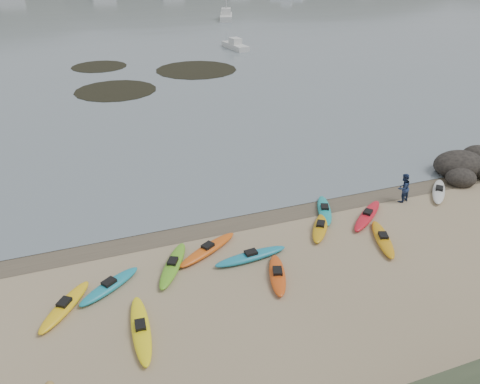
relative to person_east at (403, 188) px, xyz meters
name	(u,v)px	position (x,y,z in m)	size (l,w,h in m)	color
ground	(240,216)	(-9.29, 1.60, -0.86)	(600.00, 600.00, 0.00)	tan
wet_sand	(242,219)	(-9.29, 1.30, -0.86)	(60.00, 60.00, 0.00)	brown
kayaks	(267,250)	(-9.27, -2.01, -0.69)	(23.72, 9.10, 0.34)	orange
person_east	(403,188)	(0.00, 0.00, 0.00)	(0.84, 0.65, 1.72)	navy
rock_cluster	(468,169)	(6.48, 1.72, -0.63)	(5.20, 3.81, 1.71)	black
kelp_mats	(150,75)	(-8.07, 34.45, -0.83)	(18.95, 18.94, 0.04)	black
moored_boats	(126,16)	(-3.81, 82.68, -0.27)	(104.14, 70.72, 1.31)	silver
far_hills	(171,20)	(30.09, 195.57, -16.79)	(550.00, 135.00, 80.00)	#384235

